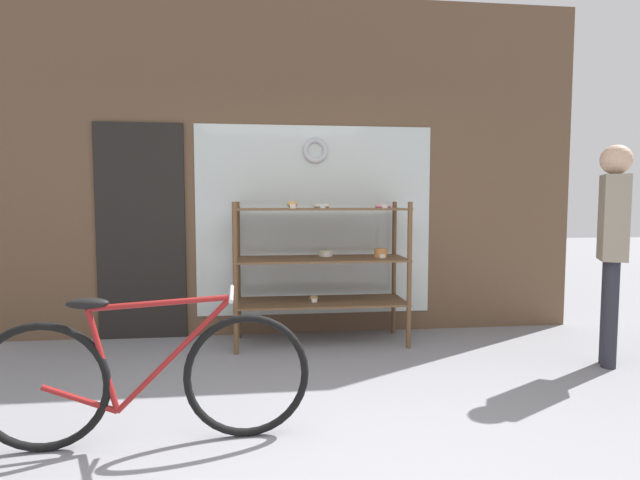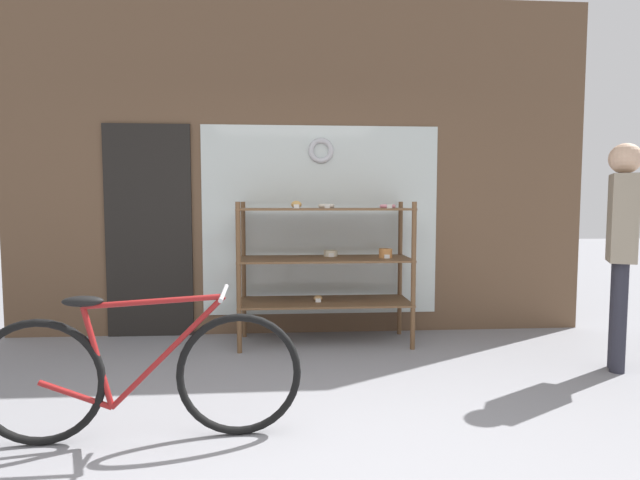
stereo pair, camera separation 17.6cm
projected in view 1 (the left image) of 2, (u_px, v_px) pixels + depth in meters
name	position (u px, v px, depth m)	size (l,w,h in m)	color
ground_plane	(332.00, 473.00, 2.47)	(30.00, 30.00, 0.00)	gray
storefront_facade	(291.00, 172.00, 5.02)	(5.86, 0.13, 3.37)	brown
display_case	(322.00, 258.00, 4.70)	(1.61, 0.57, 1.35)	brown
bicycle	(146.00, 377.00, 2.74)	(1.79, 0.46, 0.84)	black
pedestrian	(613.00, 235.00, 4.01)	(0.31, 0.37, 1.79)	#282833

